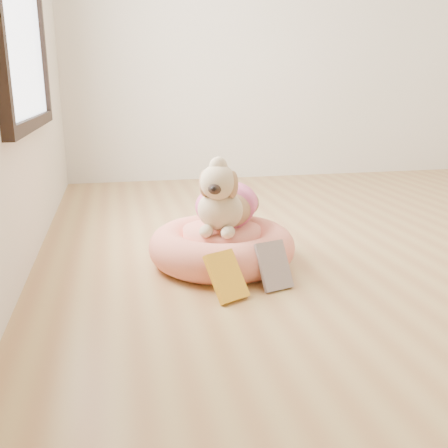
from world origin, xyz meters
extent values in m
plane|color=#AE7B48|center=(0.00, 0.00, 0.00)|extent=(4.50, 4.50, 0.00)
plane|color=beige|center=(0.00, 2.25, 1.35)|extent=(4.50, 0.00, 4.50)
cylinder|color=#D95E54|center=(-1.09, -0.06, 0.05)|extent=(0.52, 0.52, 0.11)
torus|color=#D95E54|center=(-1.09, -0.06, 0.09)|extent=(0.72, 0.72, 0.18)
cylinder|color=#D95E54|center=(-1.09, -0.06, 0.14)|extent=(0.38, 0.38, 0.10)
cube|color=yellow|center=(-1.15, -0.46, 0.09)|extent=(0.19, 0.19, 0.19)
cube|color=white|center=(-0.93, -0.40, 0.10)|extent=(0.17, 0.15, 0.20)
camera|label=1|loc=(-1.57, -2.34, 0.86)|focal=40.00mm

